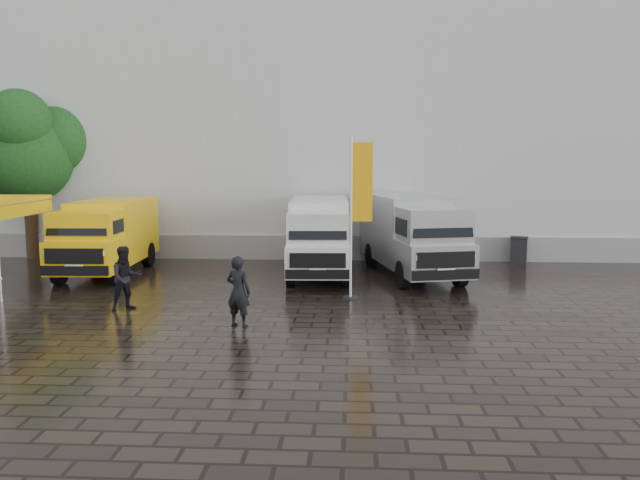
{
  "coord_description": "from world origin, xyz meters",
  "views": [
    {
      "loc": [
        1.08,
        -17.46,
        4.25
      ],
      "look_at": [
        -0.02,
        2.2,
        1.6
      ],
      "focal_mm": 35.0,
      "sensor_mm": 36.0,
      "label": 1
    }
  ],
  "objects_px": {
    "wheelie_bin": "(519,250)",
    "person_tent": "(126,278)",
    "person_front": "(238,291)",
    "van_white": "(319,238)",
    "van_silver": "(412,236)",
    "flagpole": "(357,209)",
    "van_yellow": "(107,238)"
  },
  "relations": [
    {
      "from": "wheelie_bin",
      "to": "person_tent",
      "type": "bearing_deg",
      "value": -130.53
    },
    {
      "from": "person_front",
      "to": "person_tent",
      "type": "bearing_deg",
      "value": -3.94
    },
    {
      "from": "van_white",
      "to": "person_front",
      "type": "relative_size",
      "value": 3.43
    },
    {
      "from": "van_silver",
      "to": "flagpole",
      "type": "height_order",
      "value": "flagpole"
    },
    {
      "from": "van_silver",
      "to": "person_front",
      "type": "xyz_separation_m",
      "value": [
        -4.94,
        -7.03,
        -0.52
      ]
    },
    {
      "from": "person_front",
      "to": "person_tent",
      "type": "height_order",
      "value": "person_front"
    },
    {
      "from": "van_yellow",
      "to": "person_front",
      "type": "height_order",
      "value": "van_yellow"
    },
    {
      "from": "flagpole",
      "to": "person_front",
      "type": "height_order",
      "value": "flagpole"
    },
    {
      "from": "van_silver",
      "to": "person_tent",
      "type": "xyz_separation_m",
      "value": [
        -8.39,
        -5.46,
        -0.53
      ]
    },
    {
      "from": "van_yellow",
      "to": "person_front",
      "type": "distance_m",
      "value": 9.04
    },
    {
      "from": "flagpole",
      "to": "person_tent",
      "type": "xyz_separation_m",
      "value": [
        -6.42,
        -1.77,
        -1.81
      ]
    },
    {
      "from": "van_silver",
      "to": "wheelie_bin",
      "type": "relative_size",
      "value": 5.97
    },
    {
      "from": "flagpole",
      "to": "person_tent",
      "type": "height_order",
      "value": "flagpole"
    },
    {
      "from": "flagpole",
      "to": "van_yellow",
      "type": "bearing_deg",
      "value": 159.61
    },
    {
      "from": "wheelie_bin",
      "to": "van_white",
      "type": "bearing_deg",
      "value": -143.3
    },
    {
      "from": "van_yellow",
      "to": "van_silver",
      "type": "xyz_separation_m",
      "value": [
        10.99,
        0.33,
        0.1
      ]
    },
    {
      "from": "van_yellow",
      "to": "person_front",
      "type": "bearing_deg",
      "value": -49.95
    },
    {
      "from": "van_yellow",
      "to": "flagpole",
      "type": "height_order",
      "value": "flagpole"
    },
    {
      "from": "person_front",
      "to": "flagpole",
      "type": "bearing_deg",
      "value": -111.09
    },
    {
      "from": "van_silver",
      "to": "person_front",
      "type": "relative_size",
      "value": 3.64
    },
    {
      "from": "van_white",
      "to": "van_silver",
      "type": "bearing_deg",
      "value": -1.5
    },
    {
      "from": "wheelie_bin",
      "to": "person_tent",
      "type": "distance_m",
      "value": 15.27
    },
    {
      "from": "van_yellow",
      "to": "van_silver",
      "type": "distance_m",
      "value": 11.0
    },
    {
      "from": "van_yellow",
      "to": "van_silver",
      "type": "height_order",
      "value": "van_silver"
    },
    {
      "from": "van_silver",
      "to": "wheelie_bin",
      "type": "height_order",
      "value": "van_silver"
    },
    {
      "from": "wheelie_bin",
      "to": "person_front",
      "type": "height_order",
      "value": "person_front"
    },
    {
      "from": "van_yellow",
      "to": "wheelie_bin",
      "type": "relative_size",
      "value": 5.21
    },
    {
      "from": "wheelie_bin",
      "to": "van_silver",
      "type": "bearing_deg",
      "value": -131.62
    },
    {
      "from": "van_yellow",
      "to": "flagpole",
      "type": "relative_size",
      "value": 1.18
    },
    {
      "from": "wheelie_bin",
      "to": "person_front",
      "type": "bearing_deg",
      "value": -116.99
    },
    {
      "from": "van_silver",
      "to": "van_yellow",
      "type": "bearing_deg",
      "value": 168.64
    },
    {
      "from": "person_front",
      "to": "van_white",
      "type": "bearing_deg",
      "value": -82.58
    }
  ]
}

